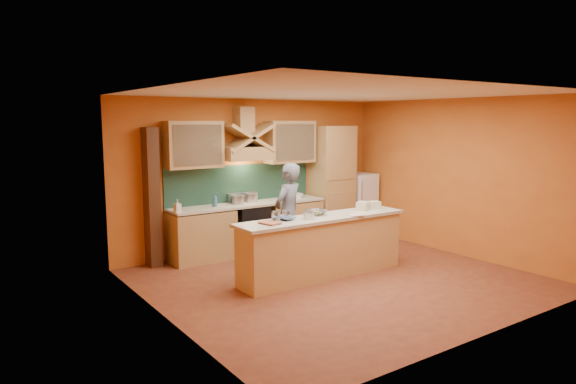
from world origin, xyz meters
TOP-DOWN VIEW (x-y plane):
  - floor at (0.00, 0.00)m, footprint 5.50×5.00m
  - ceiling at (0.00, 0.00)m, footprint 5.50×5.00m
  - wall_back at (0.00, 2.50)m, footprint 5.50×0.02m
  - wall_front at (0.00, -2.50)m, footprint 5.50×0.02m
  - wall_left at (-2.75, 0.00)m, footprint 0.02×5.00m
  - wall_right at (2.75, 0.00)m, footprint 0.02×5.00m
  - base_cabinet_left at (-1.25, 2.20)m, footprint 1.10×0.60m
  - base_cabinet_right at (0.65, 2.20)m, footprint 1.10×0.60m
  - counter_top at (-0.30, 2.20)m, footprint 3.00×0.62m
  - stove at (-0.30, 2.20)m, footprint 0.60×0.58m
  - backsplash at (-0.30, 2.48)m, footprint 3.00×0.03m
  - range_hood at (-0.30, 2.25)m, footprint 0.92×0.50m
  - hood_chimney at (-0.30, 2.35)m, footprint 0.30×0.30m
  - upper_cabinet_left at (-1.30, 2.33)m, footprint 1.00×0.35m
  - upper_cabinet_right at (0.70, 2.33)m, footprint 1.00×0.35m
  - pantry_column at (1.65, 2.20)m, footprint 0.80×0.60m
  - fridge at (2.40, 2.20)m, footprint 0.58×0.60m
  - trim_column_left at (-2.05, 2.35)m, footprint 0.20×0.30m
  - island_body at (-0.10, 0.30)m, footprint 2.80×0.55m
  - island_top at (-0.10, 0.30)m, footprint 2.90×0.62m
  - person at (-0.13, 1.19)m, footprint 0.73×0.62m
  - pot_large at (-0.50, 2.24)m, footprint 0.28×0.28m
  - pot_small at (-0.22, 2.26)m, footprint 0.25×0.25m
  - soap_bottle_a at (-1.73, 2.06)m, footprint 0.11×0.11m
  - soap_bottle_b at (-0.97, 2.22)m, footprint 0.12×0.12m
  - bowl_back at (0.81, 2.23)m, footprint 0.27×0.27m
  - dish_rack at (0.69, 2.24)m, footprint 0.28×0.22m
  - book_lower at (-1.18, 0.26)m, footprint 0.27×0.33m
  - book_upper at (-0.83, 0.41)m, footprint 0.28×0.34m
  - jar_large at (-0.91, 0.38)m, footprint 0.13×0.13m
  - jar_small at (-0.72, 0.38)m, footprint 0.17×0.17m
  - kitchen_scale at (-0.41, 0.24)m, footprint 0.15×0.15m
  - mixing_bowl at (-0.09, 0.47)m, footprint 0.33×0.33m
  - cloth at (0.37, 0.06)m, footprint 0.26×0.22m
  - grocery_bag_a at (0.81, 0.38)m, footprint 0.27×0.25m
  - grocery_bag_b at (1.05, 0.38)m, footprint 0.23×0.20m

SIDE VIEW (x-z plane):
  - floor at x=0.00m, z-range -0.01..0.01m
  - base_cabinet_left at x=-1.25m, z-range 0.00..0.86m
  - base_cabinet_right at x=0.65m, z-range 0.00..0.86m
  - island_body at x=-0.10m, z-range 0.00..0.88m
  - stove at x=-0.30m, z-range 0.00..0.90m
  - fridge at x=2.40m, z-range 0.00..1.30m
  - person at x=-0.13m, z-range 0.00..1.71m
  - counter_top at x=-0.30m, z-range 0.88..0.92m
  - island_top at x=-0.10m, z-range 0.90..0.95m
  - cloth at x=0.37m, z-range 0.94..0.96m
  - bowl_back at x=0.81m, z-range 0.92..0.99m
  - book_lower at x=-1.18m, z-range 0.94..0.97m
  - dish_rack at x=0.69m, z-range 0.92..1.02m
  - pot_large at x=-0.50m, z-range 0.90..1.05m
  - pot_small at x=-0.22m, z-range 0.90..1.05m
  - book_upper at x=-0.83m, z-range 0.97..0.99m
  - mixing_bowl at x=-0.09m, z-range 0.95..1.02m
  - kitchen_scale at x=-0.41m, z-range 0.94..1.05m
  - grocery_bag_b at x=1.05m, z-range 0.94..1.07m
  - grocery_bag_a at x=0.81m, z-range 0.94..1.08m
  - jar_small at x=-0.72m, z-range 0.95..1.09m
  - jar_large at x=-0.91m, z-range 0.94..1.10m
  - soap_bottle_a at x=-1.73m, z-range 0.92..1.13m
  - soap_bottle_b at x=-0.97m, z-range 0.92..1.16m
  - pantry_column at x=1.65m, z-range 0.00..2.30m
  - trim_column_left at x=-2.05m, z-range 0.00..2.30m
  - backsplash at x=-0.30m, z-range 0.90..1.60m
  - wall_back at x=0.00m, z-range 0.00..2.80m
  - wall_front at x=0.00m, z-range 0.00..2.80m
  - wall_left at x=-2.75m, z-range 0.00..2.80m
  - wall_right at x=2.75m, z-range 0.00..2.80m
  - range_hood at x=-0.30m, z-range 1.70..1.94m
  - upper_cabinet_left at x=-1.30m, z-range 1.60..2.40m
  - upper_cabinet_right at x=0.70m, z-range 1.60..2.40m
  - hood_chimney at x=-0.30m, z-range 2.15..2.65m
  - ceiling at x=0.00m, z-range 2.79..2.80m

